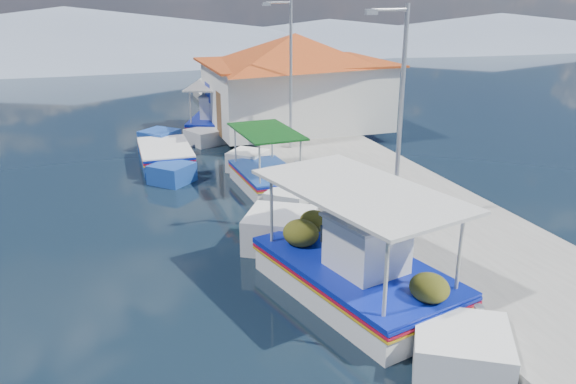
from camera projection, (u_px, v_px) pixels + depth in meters
name	position (u px, v px, depth m)	size (l,w,h in m)	color
ground	(258.00, 300.00, 13.43)	(160.00, 160.00, 0.00)	black
quay	(371.00, 186.00, 20.50)	(5.00, 44.00, 0.50)	#A09D96
bollards	(324.00, 188.00, 19.06)	(0.20, 17.20, 0.30)	#A5A8AD
main_caique	(355.00, 272.00, 13.51)	(4.02, 8.76, 2.97)	white
caique_green_canopy	(266.00, 178.00, 21.02)	(2.06, 6.33, 2.37)	white
caique_blue_hull	(165.00, 157.00, 23.73)	(2.10, 6.71, 1.19)	#1A449F
caique_far	(215.00, 121.00, 29.42)	(4.03, 6.94, 2.63)	white
harbor_building	(295.00, 79.00, 27.79)	(10.49, 10.49, 4.40)	silver
lamp_post_near	(398.00, 108.00, 15.31)	(1.21, 0.14, 6.00)	#A5A8AD
lamp_post_far	(289.00, 67.00, 23.35)	(1.21, 0.14, 6.00)	#A5A8AD
mountain_ridge	(177.00, 35.00, 64.78)	(171.40, 96.00, 5.50)	gray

